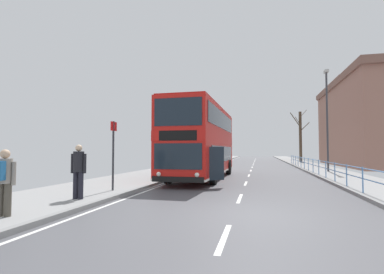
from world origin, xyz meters
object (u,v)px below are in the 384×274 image
at_px(pedestrian_companion, 79,168).
at_px(street_lamp_far_side, 327,112).
at_px(bare_tree_far_00, 300,136).
at_px(double_decker_bus_main, 202,141).
at_px(bus_stop_sign_near, 113,148).
at_px(background_building_00, 377,123).
at_px(pedestrian_with_backpack, 4,178).

bearing_deg(pedestrian_companion, street_lamp_far_side, 54.49).
relative_size(pedestrian_companion, bare_tree_far_00, 0.24).
distance_m(double_decker_bus_main, bare_tree_far_00, 26.05).
relative_size(pedestrian_companion, street_lamp_far_side, 0.23).
relative_size(double_decker_bus_main, street_lamp_far_side, 1.40).
bearing_deg(bus_stop_sign_near, street_lamp_far_side, 50.47).
distance_m(double_decker_bus_main, background_building_00, 36.89).
xyz_separation_m(double_decker_bus_main, pedestrian_companion, (-2.36, -9.06, -1.12)).
bearing_deg(double_decker_bus_main, pedestrian_with_backpack, -102.47).
distance_m(pedestrian_with_backpack, background_building_00, 48.31).
xyz_separation_m(pedestrian_companion, background_building_00, (22.77, 39.60, 4.61)).
distance_m(street_lamp_far_side, bare_tree_far_00, 18.45).
relative_size(pedestrian_with_backpack, background_building_00, 0.10).
bearing_deg(bus_stop_sign_near, pedestrian_with_backpack, -93.69).
relative_size(pedestrian_with_backpack, pedestrian_companion, 0.91).
relative_size(double_decker_bus_main, background_building_00, 0.68).
xyz_separation_m(bus_stop_sign_near, street_lamp_far_side, (10.67, 12.93, 2.75)).
bearing_deg(pedestrian_companion, pedestrian_with_backpack, -94.89).
height_order(street_lamp_far_side, background_building_00, background_building_00).
bearing_deg(background_building_00, pedestrian_with_backpack, -118.57).
bearing_deg(street_lamp_far_side, pedestrian_companion, -125.51).
bearing_deg(pedestrian_companion, double_decker_bus_main, 75.39).
distance_m(double_decker_bus_main, street_lamp_far_side, 10.59).
bearing_deg(double_decker_bus_main, background_building_00, 56.24).
bearing_deg(bare_tree_far_00, background_building_00, 27.88).
distance_m(double_decker_bus_main, pedestrian_companion, 9.43).
bearing_deg(background_building_00, bus_stop_sign_near, -121.20).
xyz_separation_m(pedestrian_with_backpack, street_lamp_far_side, (10.98, 17.71, 3.50)).
height_order(pedestrian_companion, background_building_00, background_building_00).
bearing_deg(background_building_00, pedestrian_companion, -119.90).
height_order(pedestrian_companion, bus_stop_sign_near, bus_stop_sign_near).
relative_size(pedestrian_with_backpack, street_lamp_far_side, 0.21).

